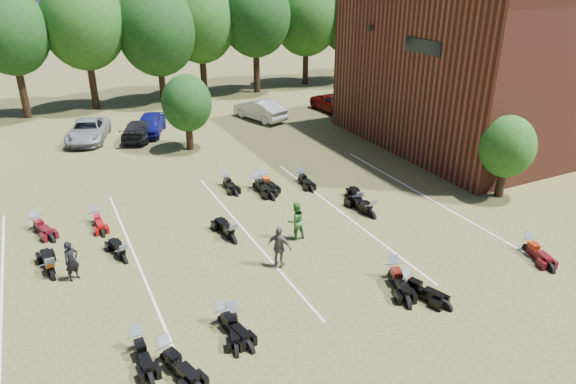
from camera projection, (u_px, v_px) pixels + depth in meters
ground at (338, 249)px, 22.12m from camera, size 160.00×160.00×0.00m
car_2 at (88, 130)px, 35.35m from camera, size 3.78×5.63×1.43m
car_3 at (139, 130)px, 35.76m from camera, size 3.45×4.82×1.30m
car_4 at (150, 124)px, 36.74m from camera, size 3.29×4.64×1.47m
car_5 at (260, 110)px, 40.07m from camera, size 3.00×5.04×1.57m
car_6 at (335, 104)px, 42.20m from camera, size 2.62×4.97×1.33m
car_7 at (336, 103)px, 42.32m from camera, size 3.04×5.09×1.38m
person_black at (72, 261)px, 19.72m from camera, size 0.72×0.63×1.65m
person_green at (296, 221)px, 22.66m from camera, size 0.88×0.70×1.75m
person_grey at (280, 247)px, 20.56m from camera, size 0.99×1.08×1.78m
motorcycle_0 at (168, 362)px, 15.89m from camera, size 1.43×2.51×1.33m
motorcycle_1 at (139, 350)px, 16.38m from camera, size 0.75×2.19×1.21m
motorcycle_2 at (224, 324)px, 17.57m from camera, size 1.11×2.29×1.23m
motorcycle_3 at (233, 324)px, 17.58m from camera, size 1.18×2.13×1.13m
motorcycle_4 at (406, 290)px, 19.40m from camera, size 1.41×2.36×1.26m
motorcycle_5 at (392, 278)px, 20.11m from camera, size 1.53×2.54×1.35m
motorcycle_6 at (527, 251)px, 22.01m from camera, size 1.29×2.27×1.20m
motorcycle_8 at (53, 277)px, 20.18m from camera, size 0.99×2.39×1.30m
motorcycle_9 at (125, 261)px, 21.25m from camera, size 1.03×2.17×1.16m
motorcycle_10 at (233, 241)px, 22.76m from camera, size 0.93×2.38×1.30m
motorcycle_11 at (359, 208)px, 25.89m from camera, size 1.49×2.43×1.29m
motorcycle_13 at (371, 217)px, 24.95m from camera, size 0.93×2.46×1.35m
motorcycle_14 at (38, 229)px, 23.82m from camera, size 1.41×2.33×1.24m
motorcycle_15 at (97, 222)px, 24.42m from camera, size 0.75×2.05×1.12m
motorcycle_16 at (226, 185)px, 28.48m from camera, size 0.69×2.07×1.15m
motorcycle_17 at (263, 184)px, 28.59m from camera, size 0.71×2.15×1.19m
motorcycle_19 at (256, 188)px, 28.12m from camera, size 0.95×2.40×1.31m
motorcycle_20 at (301, 181)px, 28.99m from camera, size 0.81×2.08×1.13m
brick_building at (542, 55)px, 36.16m from camera, size 25.40×15.20×10.70m
tree_line at (150, 28)px, 42.85m from camera, size 56.00×6.00×9.79m
young_tree_near_building at (507, 147)px, 26.05m from camera, size 2.80×2.80×4.16m
young_tree_midfield at (187, 103)px, 32.72m from camera, size 3.20×3.20×4.70m
parking_lines at (248, 234)px, 23.36m from camera, size 20.10×14.00×0.01m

